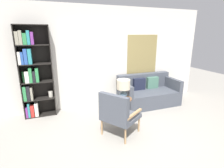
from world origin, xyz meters
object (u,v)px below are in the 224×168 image
at_px(side_table, 122,101).
at_px(table_lamp, 123,86).
at_px(bookshelf, 32,73).
at_px(couch, 147,93).
at_px(armchair, 117,113).

distance_m(side_table, table_lamp, 0.35).
relative_size(bookshelf, side_table, 4.24).
bearing_deg(couch, armchair, -138.99).
xyz_separation_m(bookshelf, couch, (3.02, -0.27, -0.78)).
relative_size(bookshelf, couch, 1.32).
bearing_deg(side_table, table_lamp, 46.58).
distance_m(couch, table_lamp, 1.28).
bearing_deg(side_table, bookshelf, 155.55).
xyz_separation_m(armchair, side_table, (0.40, 0.66, -0.06)).
bearing_deg(couch, table_lamp, -150.87).
distance_m(bookshelf, armchair, 2.27).
bearing_deg(side_table, armchair, -120.94).
relative_size(armchair, table_lamp, 2.05).
height_order(armchair, table_lamp, table_lamp).
bearing_deg(bookshelf, armchair, -44.96).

